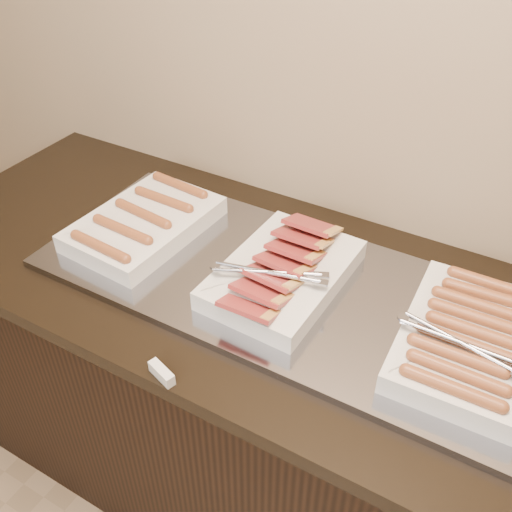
{
  "coord_description": "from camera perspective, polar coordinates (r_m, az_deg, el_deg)",
  "views": [
    {
      "loc": [
        0.45,
        1.21,
        1.81
      ],
      "look_at": [
        -0.08,
        2.13,
        0.97
      ],
      "focal_mm": 40.0,
      "sensor_mm": 36.0,
      "label": 1
    }
  ],
  "objects": [
    {
      "name": "label_holder",
      "position": [
        1.18,
        -9.41,
        -11.47
      ],
      "size": [
        0.07,
        0.04,
        0.03
      ],
      "primitive_type": "cube",
      "rotation": [
        0.0,
        0.0,
        -0.31
      ],
      "color": "silver",
      "rests_on": "counter"
    },
    {
      "name": "dish_right",
      "position": [
        1.25,
        20.46,
        -7.82
      ],
      "size": [
        0.28,
        0.4,
        0.08
      ],
      "rotation": [
        0.0,
        0.0,
        0.03
      ],
      "color": "silver",
      "rests_on": "warming_tray"
    },
    {
      "name": "dish_left",
      "position": [
        1.52,
        -11.08,
        3.28
      ],
      "size": [
        0.28,
        0.4,
        0.07
      ],
      "rotation": [
        0.0,
        0.0,
        -0.06
      ],
      "color": "silver",
      "rests_on": "warming_tray"
    },
    {
      "name": "counter",
      "position": [
        1.69,
        2.35,
        -14.7
      ],
      "size": [
        2.06,
        0.76,
        0.9
      ],
      "color": "black",
      "rests_on": "ground"
    },
    {
      "name": "dish_center",
      "position": [
        1.33,
        2.66,
        -1.66
      ],
      "size": [
        0.28,
        0.4,
        0.09
      ],
      "rotation": [
        0.0,
        0.0,
        -0.04
      ],
      "color": "silver",
      "rests_on": "warming_tray"
    },
    {
      "name": "warming_tray",
      "position": [
        1.36,
        2.78,
        -2.98
      ],
      "size": [
        1.2,
        0.5,
        0.02
      ],
      "primitive_type": "cube",
      "color": "gray",
      "rests_on": "counter"
    }
  ]
}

